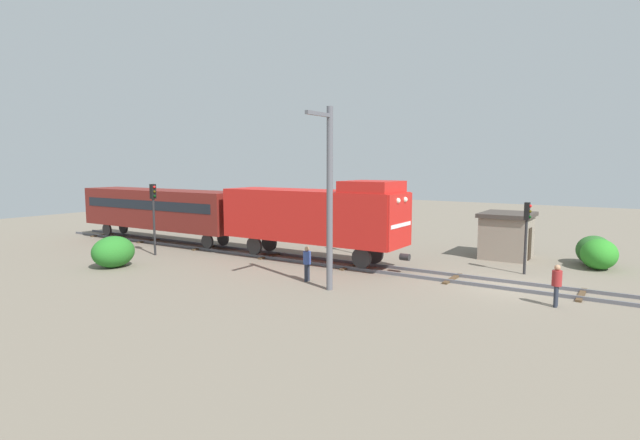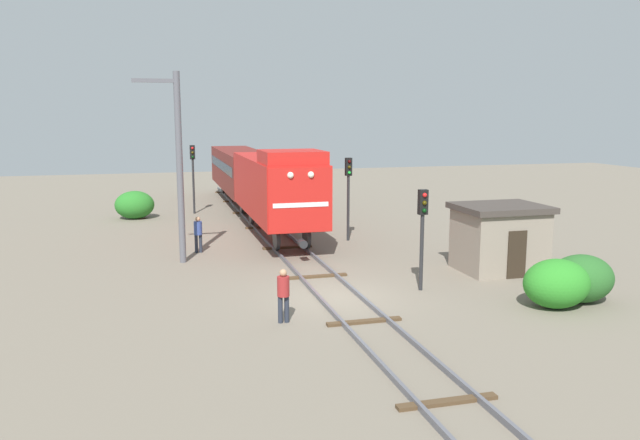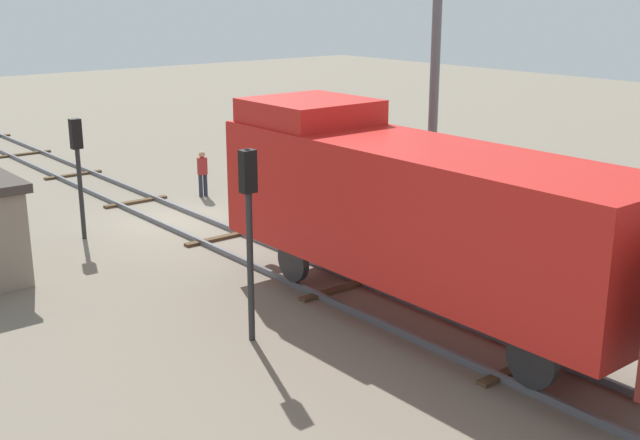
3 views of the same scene
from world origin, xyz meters
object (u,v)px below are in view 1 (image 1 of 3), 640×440
Objects in this scene: traffic_signal_near at (527,224)px; traffic_signal_mid at (365,208)px; traffic_signal_far at (154,206)px; relay_hut at (507,235)px; passenger_car_leading at (160,208)px; worker_near_track at (557,282)px; catenary_mast at (329,194)px; locomotive at (315,214)px; worker_by_signal at (307,261)px.

traffic_signal_mid is (0.20, 9.43, 0.34)m from traffic_signal_near.
relay_hut is at bearing -59.09° from traffic_signal_far.
traffic_signal_far is (-3.60, -3.79, 0.54)m from passenger_car_leading.
worker_near_track is at bearing -95.19° from passenger_car_leading.
relay_hut is at bearing -21.17° from catenary_mast.
traffic_signal_far is at bearing -133.51° from passenger_car_leading.
catenary_mast is (-5.06, -4.13, 1.55)m from locomotive.
catenary_mast reaches higher than passenger_car_leading.
relay_hut is at bearing -50.18° from locomotive.
locomotive reaches higher than worker_near_track.
locomotive is at bearing 39.23° from catenary_mast.
worker_by_signal is at bearing 130.97° from traffic_signal_near.
passenger_car_leading is 5.26m from traffic_signal_far.
locomotive is 0.83× the size of passenger_car_leading.
worker_by_signal is at bearing -104.99° from passenger_car_leading.
passenger_car_leading is at bearing 102.96° from traffic_signal_mid.
locomotive is at bearing -96.63° from worker_near_track.
traffic_signal_near is 0.88× the size of traffic_signal_mid.
traffic_signal_near is 2.18× the size of worker_near_track.
traffic_signal_near is 0.46× the size of catenary_mast.
passenger_car_leading is at bearing 97.53° from traffic_signal_near.
catenary_mast is at bearing -162.37° from traffic_signal_mid.
catenary_mast reaches higher than traffic_signal_near.
passenger_car_leading is 15.17m from traffic_signal_mid.
traffic_signal_near is at bearing -71.58° from traffic_signal_far.
passenger_car_leading is 18.27m from catenary_mast.
traffic_signal_near reaches higher than worker_by_signal.
locomotive is 6.82× the size of worker_by_signal.
passenger_car_leading is 24.42m from traffic_signal_near.
relay_hut is at bearing 76.79° from worker_by_signal.
traffic_signal_far is 21.67m from relay_hut.
catenary_mast reaches higher than traffic_signal_far.
worker_by_signal is 0.21× the size of catenary_mast.
worker_by_signal is 0.49× the size of relay_hut.
traffic_signal_mid is 2.49× the size of worker_near_track.
locomotive is 1.42× the size of catenary_mast.
relay_hut is at bearing 23.60° from traffic_signal_near.
locomotive is 6.71m from catenary_mast.
catenary_mast is 2.33× the size of relay_hut.
traffic_signal_near reaches higher than relay_hut.
traffic_signal_far is at bearing -83.22° from worker_near_track.
passenger_car_leading is at bearing -91.44° from worker_near_track.
worker_near_track is (-5.60, -2.24, -1.60)m from traffic_signal_near.
traffic_signal_near is at bearing -156.40° from relay_hut.
passenger_car_leading is 3.16× the size of traffic_signal_far.
traffic_signal_far is at bearing 110.67° from locomotive.
locomotive reaches higher than traffic_signal_near.
traffic_signal_mid is 0.95× the size of traffic_signal_far.
traffic_signal_near is at bearing -82.47° from passenger_car_leading.
traffic_signal_near is at bearing -73.60° from locomotive.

